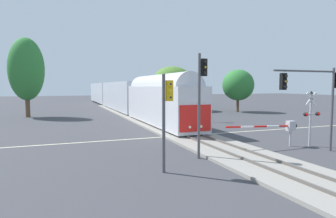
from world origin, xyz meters
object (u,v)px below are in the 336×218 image
(commuter_train, at_px, (120,95))
(crossing_gate_near, at_px, (283,127))
(maple_right_background, at_px, (238,85))
(traffic_signal_far_side, at_px, (194,91))
(pine_left_background, at_px, (26,69))
(traffic_signal_median, at_px, (201,89))
(crossing_signal_mast, at_px, (311,112))
(traffic_signal_near_right, at_px, (317,88))
(traffic_signal_near_left, at_px, (167,107))
(elm_centre_background, at_px, (172,81))

(commuter_train, relative_size, crossing_gate_near, 10.75)
(maple_right_background, bearing_deg, traffic_signal_far_side, -144.50)
(pine_left_background, bearing_deg, traffic_signal_median, -67.83)
(crossing_signal_mast, relative_size, traffic_signal_median, 0.64)
(crossing_gate_near, distance_m, crossing_signal_mast, 2.23)
(traffic_signal_far_side, bearing_deg, traffic_signal_near_right, -90.13)
(pine_left_background, distance_m, maple_right_background, 31.75)
(pine_left_background, xyz_separation_m, maple_right_background, (31.51, -3.32, -2.10))
(traffic_signal_median, bearing_deg, traffic_signal_near_right, -9.85)
(traffic_signal_median, height_order, pine_left_background, pine_left_background)
(pine_left_background, bearing_deg, crossing_gate_near, -56.26)
(crossing_gate_near, bearing_deg, traffic_signal_near_left, -164.45)
(pine_left_background, bearing_deg, crossing_signal_mast, -54.10)
(pine_left_background, relative_size, elm_centre_background, 1.41)
(commuter_train, height_order, elm_centre_background, elm_centre_background)
(elm_centre_background, bearing_deg, traffic_signal_near_right, -95.78)
(crossing_gate_near, height_order, traffic_signal_near_left, traffic_signal_near_left)
(elm_centre_background, bearing_deg, traffic_signal_far_side, -102.26)
(commuter_train, distance_m, pine_left_background, 16.00)
(pine_left_background, bearing_deg, traffic_signal_far_side, -32.36)
(traffic_signal_far_side, bearing_deg, pine_left_background, 147.64)
(traffic_signal_near_right, xyz_separation_m, pine_left_background, (-19.11, 29.85, 2.38))
(traffic_signal_near_right, distance_m, maple_right_background, 29.29)
(traffic_signal_near_left, bearing_deg, traffic_signal_near_right, 3.15)
(pine_left_background, height_order, maple_right_background, pine_left_background)
(pine_left_background, distance_m, elm_centre_background, 22.68)
(traffic_signal_near_right, xyz_separation_m, elm_centre_background, (3.33, 32.86, 0.99))
(traffic_signal_far_side, xyz_separation_m, traffic_signal_median, (-7.51, -16.42, 0.45))
(elm_centre_background, bearing_deg, traffic_signal_near_left, -112.21)
(commuter_train, bearing_deg, maple_right_background, -29.68)
(elm_centre_background, bearing_deg, commuter_train, 156.67)
(traffic_signal_near_right, bearing_deg, crossing_gate_near, 105.54)
(traffic_signal_near_right, height_order, elm_centre_background, elm_centre_background)
(commuter_train, xyz_separation_m, traffic_signal_median, (-2.44, -35.17, 1.36))
(crossing_signal_mast, height_order, maple_right_background, maple_right_background)
(traffic_signal_median, relative_size, elm_centre_background, 0.80)
(crossing_gate_near, distance_m, elm_centre_background, 31.19)
(traffic_signal_near_right, bearing_deg, commuter_train, 97.85)
(traffic_signal_median, bearing_deg, elm_centre_background, 71.11)
(crossing_gate_near, distance_m, traffic_signal_median, 7.43)
(traffic_signal_far_side, height_order, maple_right_background, maple_right_background)
(traffic_signal_near_left, distance_m, pine_left_background, 31.83)
(crossing_signal_mast, xyz_separation_m, pine_left_background, (-20.44, 28.24, 4.09))
(crossing_gate_near, height_order, crossing_signal_mast, crossing_signal_mast)
(crossing_signal_mast, bearing_deg, traffic_signal_median, -177.95)
(pine_left_background, bearing_deg, traffic_signal_near_left, -73.89)
(crossing_gate_near, relative_size, elm_centre_background, 0.77)
(crossing_signal_mast, distance_m, traffic_signal_near_right, 2.70)
(elm_centre_background, height_order, maple_right_background, elm_centre_background)
(commuter_train, bearing_deg, traffic_signal_far_side, -74.88)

